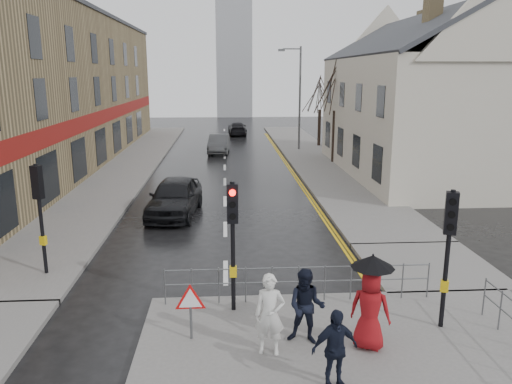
{
  "coord_description": "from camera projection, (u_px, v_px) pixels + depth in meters",
  "views": [
    {
      "loc": [
        0.04,
        -11.7,
        6.12
      ],
      "look_at": [
        1.11,
        5.35,
        2.04
      ],
      "focal_mm": 35.0,
      "sensor_mm": 36.0,
      "label": 1
    }
  ],
  "objects": [
    {
      "name": "car_far",
      "position": [
        237.0,
        129.0,
        50.39
      ],
      "size": [
        1.85,
        4.45,
        1.29
      ],
      "primitive_type": "imported",
      "rotation": [
        0.0,
        0.0,
        3.15
      ],
      "color": "black",
      "rests_on": "ground"
    },
    {
      "name": "guard_railing_front",
      "position": [
        299.0,
        276.0,
        13.28
      ],
      "size": [
        7.14,
        0.04,
        1.0
      ],
      "color": "#595B5E",
      "rests_on": "near_pavement"
    },
    {
      "name": "traffic_signal_near_left",
      "position": [
        233.0,
        224.0,
        12.41
      ],
      "size": [
        0.28,
        0.27,
        3.4
      ],
      "color": "black",
      "rests_on": "near_pavement"
    },
    {
      "name": "car_parked",
      "position": [
        175.0,
        197.0,
        21.9
      ],
      "size": [
        2.47,
        5.03,
        1.65
      ],
      "primitive_type": "imported",
      "rotation": [
        0.0,
        0.0,
        -0.11
      ],
      "color": "black",
      "rests_on": "ground"
    },
    {
      "name": "church_tower",
      "position": [
        234.0,
        52.0,
        70.96
      ],
      "size": [
        5.0,
        5.0,
        18.0
      ],
      "primitive_type": "cube",
      "color": "#989AA0",
      "rests_on": "ground"
    },
    {
      "name": "car_mid",
      "position": [
        219.0,
        144.0,
        39.15
      ],
      "size": [
        1.78,
        4.41,
        1.42
      ],
      "primitive_type": "imported",
      "rotation": [
        0.0,
        0.0,
        -0.06
      ],
      "color": "#484A4D",
      "rests_on": "ground"
    },
    {
      "name": "pedestrian_a",
      "position": [
        270.0,
        314.0,
        10.75
      ],
      "size": [
        0.73,
        0.54,
        1.82
      ],
      "primitive_type": "imported",
      "rotation": [
        0.0,
        0.0,
        -0.17
      ],
      "color": "silver",
      "rests_on": "near_pavement"
    },
    {
      "name": "traffic_signal_far_left",
      "position": [
        39.0,
        200.0,
        14.79
      ],
      "size": [
        0.34,
        0.33,
        3.4
      ],
      "color": "black",
      "rests_on": "left_pavement"
    },
    {
      "name": "ground",
      "position": [
        226.0,
        318.0,
        12.78
      ],
      "size": [
        120.0,
        120.0,
        0.0
      ],
      "primitive_type": "plane",
      "color": "black",
      "rests_on": "ground"
    },
    {
      "name": "pedestrian_b",
      "position": [
        306.0,
        307.0,
        11.18
      ],
      "size": [
        1.01,
        0.89,
        1.75
      ],
      "primitive_type": "imported",
      "rotation": [
        0.0,
        0.0,
        -0.31
      ],
      "color": "black",
      "rests_on": "near_pavement"
    },
    {
      "name": "traffic_signal_near_right",
      "position": [
        449.0,
        235.0,
        11.55
      ],
      "size": [
        0.34,
        0.33,
        3.4
      ],
      "color": "black",
      "rests_on": "near_pavement"
    },
    {
      "name": "pedestrian_with_umbrella",
      "position": [
        371.0,
        299.0,
        10.9
      ],
      "size": [
        1.07,
        0.96,
        2.18
      ],
      "color": "maroon",
      "rests_on": "near_pavement"
    },
    {
      "name": "pedestrian_d",
      "position": [
        335.0,
        349.0,
        9.58
      ],
      "size": [
        1.02,
        0.61,
        1.63
      ],
      "primitive_type": "imported",
      "rotation": [
        0.0,
        0.0,
        0.24
      ],
      "color": "black",
      "rests_on": "near_pavement"
    },
    {
      "name": "right_pavement",
      "position": [
        311.0,
        156.0,
        37.43
      ],
      "size": [
        4.0,
        40.0,
        0.14
      ],
      "primitive_type": "cube",
      "color": "#605E5B",
      "rests_on": "ground"
    },
    {
      "name": "warning_sign",
      "position": [
        190.0,
        303.0,
        11.32
      ],
      "size": [
        0.8,
        0.07,
        1.35
      ],
      "color": "#595B5E",
      "rests_on": "near_pavement"
    },
    {
      "name": "pavement_bridge_right",
      "position": [
        427.0,
        266.0,
        16.07
      ],
      "size": [
        4.0,
        4.2,
        0.14
      ],
      "primitive_type": "cube",
      "color": "#605E5B",
      "rests_on": "ground"
    },
    {
      "name": "tree_near",
      "position": [
        336.0,
        88.0,
        33.4
      ],
      "size": [
        2.4,
        2.4,
        6.58
      ],
      "color": "#2E2119",
      "rests_on": "right_pavement"
    },
    {
      "name": "tree_far",
      "position": [
        320.0,
        94.0,
        41.36
      ],
      "size": [
        2.4,
        2.4,
        5.64
      ],
      "color": "#2E2119",
      "rests_on": "right_pavement"
    },
    {
      "name": "left_pavement",
      "position": [
        131.0,
        162.0,
        34.69
      ],
      "size": [
        4.0,
        44.0,
        0.14
      ],
      "primitive_type": "cube",
      "color": "#605E5B",
      "rests_on": "ground"
    },
    {
      "name": "building_right_cream",
      "position": [
        424.0,
        96.0,
        29.87
      ],
      "size": [
        9.0,
        16.4,
        10.1
      ],
      "color": "beige",
      "rests_on": "ground"
    },
    {
      "name": "building_left_terrace",
      "position": [
        38.0,
        91.0,
        32.24
      ],
      "size": [
        8.0,
        42.0,
        10.0
      ],
      "primitive_type": "cube",
      "color": "#8C7851",
      "rests_on": "ground"
    },
    {
      "name": "street_lamp",
      "position": [
        298.0,
        91.0,
        39.22
      ],
      "size": [
        1.83,
        0.25,
        8.0
      ],
      "color": "#595B5E",
      "rests_on": "right_pavement"
    }
  ]
}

